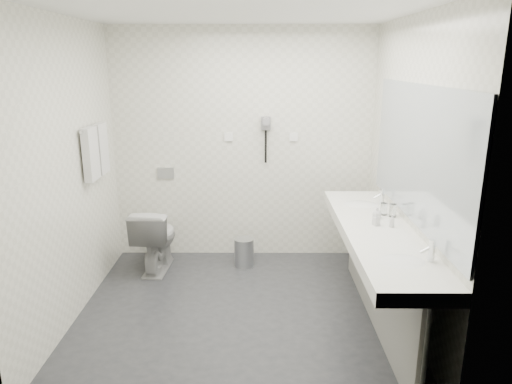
{
  "coord_description": "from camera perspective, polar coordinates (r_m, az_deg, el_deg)",
  "views": [
    {
      "loc": [
        0.17,
        -3.76,
        2.14
      ],
      "look_at": [
        0.15,
        0.15,
        1.05
      ],
      "focal_mm": 33.06,
      "sensor_mm": 36.0,
      "label": 1
    }
  ],
  "objects": [
    {
      "name": "floor",
      "position": [
        4.32,
        -2.06,
        -14.07
      ],
      "size": [
        2.8,
        2.8,
        0.0
      ],
      "primitive_type": "plane",
      "color": "#2A2B2F",
      "rests_on": "ground"
    },
    {
      "name": "ceiling",
      "position": [
        3.78,
        -2.45,
        21.05
      ],
      "size": [
        2.8,
        2.8,
        0.0
      ],
      "primitive_type": "plane",
      "rotation": [
        3.14,
        0.0,
        0.0
      ],
      "color": "white",
      "rests_on": "wall_back"
    },
    {
      "name": "wall_back",
      "position": [
        5.14,
        -1.63,
        5.6
      ],
      "size": [
        2.8,
        0.0,
        2.8
      ],
      "primitive_type": "plane",
      "rotation": [
        1.57,
        0.0,
        0.0
      ],
      "color": "white",
      "rests_on": "floor"
    },
    {
      "name": "wall_front",
      "position": [
        2.62,
        -3.43,
        -4.29
      ],
      "size": [
        2.8,
        0.0,
        2.8
      ],
      "primitive_type": "plane",
      "rotation": [
        -1.57,
        0.0,
        0.0
      ],
      "color": "white",
      "rests_on": "floor"
    },
    {
      "name": "wall_left",
      "position": [
        4.17,
        -21.87,
        2.12
      ],
      "size": [
        0.0,
        2.6,
        2.6
      ],
      "primitive_type": "plane",
      "rotation": [
        1.57,
        0.0,
        1.57
      ],
      "color": "white",
      "rests_on": "floor"
    },
    {
      "name": "wall_right",
      "position": [
        4.05,
        17.97,
        2.14
      ],
      "size": [
        0.0,
        2.6,
        2.6
      ],
      "primitive_type": "plane",
      "rotation": [
        1.57,
        0.0,
        -1.57
      ],
      "color": "white",
      "rests_on": "floor"
    },
    {
      "name": "vanity_counter",
      "position": [
        3.92,
        14.44,
        -4.92
      ],
      "size": [
        0.55,
        2.2,
        0.1
      ],
      "primitive_type": "cube",
      "color": "white",
      "rests_on": "floor"
    },
    {
      "name": "vanity_panel",
      "position": [
        4.09,
        14.38,
        -10.5
      ],
      "size": [
        0.03,
        2.15,
        0.75
      ],
      "primitive_type": "cube",
      "color": "gray",
      "rests_on": "floor"
    },
    {
      "name": "vanity_post_near",
      "position": [
        3.23,
        19.5,
        -18.46
      ],
      "size": [
        0.06,
        0.06,
        0.75
      ],
      "primitive_type": "cylinder",
      "color": "silver",
      "rests_on": "floor"
    },
    {
      "name": "vanity_post_far",
      "position": [
        5.03,
        11.91,
        -5.33
      ],
      "size": [
        0.06,
        0.06,
        0.75
      ],
      "primitive_type": "cylinder",
      "color": "silver",
      "rests_on": "floor"
    },
    {
      "name": "mirror",
      "position": [
        3.82,
        18.89,
        4.35
      ],
      "size": [
        0.02,
        2.2,
        1.05
      ],
      "primitive_type": "cube",
      "color": "#B2BCC6",
      "rests_on": "wall_right"
    },
    {
      "name": "basin_near",
      "position": [
        3.33,
        17.15,
        -8.23
      ],
      "size": [
        0.4,
        0.31,
        0.05
      ],
      "primitive_type": "ellipsoid",
      "color": "white",
      "rests_on": "vanity_counter"
    },
    {
      "name": "basin_far",
      "position": [
        4.51,
        12.52,
        -1.63
      ],
      "size": [
        0.4,
        0.31,
        0.05
      ],
      "primitive_type": "ellipsoid",
      "color": "white",
      "rests_on": "vanity_counter"
    },
    {
      "name": "faucet_near",
      "position": [
        3.35,
        20.49,
        -6.67
      ],
      "size": [
        0.04,
        0.04,
        0.15
      ],
      "primitive_type": "cylinder",
      "color": "silver",
      "rests_on": "vanity_counter"
    },
    {
      "name": "faucet_far",
      "position": [
        4.53,
        15.0,
        -0.52
      ],
      "size": [
        0.04,
        0.04,
        0.15
      ],
      "primitive_type": "cylinder",
      "color": "silver",
      "rests_on": "vanity_counter"
    },
    {
      "name": "soap_bottle_a",
      "position": [
        3.94,
        14.35,
        -3.17
      ],
      "size": [
        0.07,
        0.07,
        0.11
      ],
      "primitive_type": "imported",
      "rotation": [
        0.0,
        0.0,
        0.44
      ],
      "color": "white",
      "rests_on": "vanity_counter"
    },
    {
      "name": "soap_bottle_b",
      "position": [
        4.12,
        14.43,
        -2.45
      ],
      "size": [
        0.1,
        0.1,
        0.1
      ],
      "primitive_type": "imported",
      "rotation": [
        0.0,
        0.0,
        -0.54
      ],
      "color": "white",
      "rests_on": "vanity_counter"
    },
    {
      "name": "soap_bottle_c",
      "position": [
        3.94,
        16.13,
        -3.34
      ],
      "size": [
        0.05,
        0.05,
        0.11
      ],
      "primitive_type": "imported",
      "rotation": [
        0.0,
        0.0,
        0.21
      ],
      "color": "white",
      "rests_on": "vanity_counter"
    },
    {
      "name": "glass_left",
      "position": [
        4.2,
        16.23,
        -2.16
      ],
      "size": [
        0.07,
        0.07,
        0.11
      ],
      "primitive_type": "cylinder",
      "rotation": [
        0.0,
        0.0,
        0.25
      ],
      "color": "silver",
      "rests_on": "vanity_counter"
    },
    {
      "name": "glass_right",
      "position": [
        4.23,
        15.2,
        -1.99
      ],
      "size": [
        0.07,
        0.07,
        0.11
      ],
      "primitive_type": "cylinder",
      "rotation": [
        0.0,
        0.0,
        -0.32
      ],
      "color": "silver",
      "rests_on": "vanity_counter"
    },
    {
      "name": "toilet",
      "position": [
        5.08,
        -12.03,
        -5.49
      ],
      "size": [
        0.43,
        0.7,
        0.69
      ],
      "primitive_type": "imported",
      "rotation": [
        0.0,
        0.0,
        3.08
      ],
      "color": "white",
      "rests_on": "floor"
    },
    {
      "name": "flush_plate",
      "position": [
        5.28,
        -10.88,
        2.27
      ],
      "size": [
        0.18,
        0.02,
        0.12
      ],
      "primitive_type": "cube",
      "color": "#B2B5BA",
      "rests_on": "wall_back"
    },
    {
      "name": "pedal_bin",
      "position": [
        5.11,
        -1.44,
        -7.38
      ],
      "size": [
        0.26,
        0.26,
        0.3
      ],
      "primitive_type": "cylinder",
      "rotation": [
        0.0,
        0.0,
        -0.26
      ],
      "color": "#B2B5BA",
      "rests_on": "floor"
    },
    {
      "name": "bin_lid",
      "position": [
        5.05,
        -1.45,
        -5.75
      ],
      "size": [
        0.21,
        0.21,
        0.02
      ],
      "primitive_type": "cylinder",
      "color": "#B2B5BA",
      "rests_on": "pedal_bin"
    },
    {
      "name": "towel_rail",
      "position": [
        4.6,
        -19.16,
        7.37
      ],
      "size": [
        0.02,
        0.62,
        0.02
      ],
      "primitive_type": "cylinder",
      "rotation": [
        1.57,
        0.0,
        0.0
      ],
      "color": "silver",
      "rests_on": "wall_left"
    },
    {
      "name": "towel_near",
      "position": [
        4.5,
        -19.36,
        4.34
      ],
      "size": [
        0.07,
        0.24,
        0.48
      ],
      "primitive_type": "cube",
      "color": "silver",
      "rests_on": "towel_rail"
    },
    {
      "name": "towel_far",
      "position": [
        4.76,
        -18.27,
        5.01
      ],
      "size": [
        0.07,
        0.24,
        0.48
      ],
      "primitive_type": "cube",
      "color": "silver",
      "rests_on": "towel_rail"
    },
    {
      "name": "dryer_cradle",
      "position": [
        5.07,
        1.2,
        8.32
      ],
      "size": [
        0.1,
        0.04,
        0.14
      ],
      "primitive_type": "cube",
      "color": "gray",
      "rests_on": "wall_back"
    },
    {
      "name": "dryer_barrel",
      "position": [
        4.99,
        1.21,
        8.56
      ],
      "size": [
        0.08,
        0.14,
        0.08
      ],
      "primitive_type": "cylinder",
      "rotation": [
        1.57,
        0.0,
        0.0
      ],
      "color": "gray",
      "rests_on": "dryer_cradle"
    },
    {
      "name": "dryer_cord",
      "position": [
        5.09,
        1.18,
        5.51
      ],
      "size": [
        0.02,
        0.02,
        0.35
      ],
      "primitive_type": "cylinder",
      "color": "black",
      "rests_on": "dryer_cradle"
    },
    {
      "name": "switch_plate_a",
      "position": [
        5.12,
        -3.33,
        6.67
      ],
      "size": [
        0.09,
        0.02,
        0.09
      ],
      "primitive_type": "cube",
      "color": "white",
      "rests_on": "wall_back"
    },
    {
      "name": "switch_plate_b",
      "position": [
        5.12,
        4.57,
        6.66
      ],
      "size": [
        0.09,
        0.02,
        0.09
      ],
      "primitive_type": "cube",
      "color": "white",
      "rests_on": "wall_back"
    }
  ]
}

